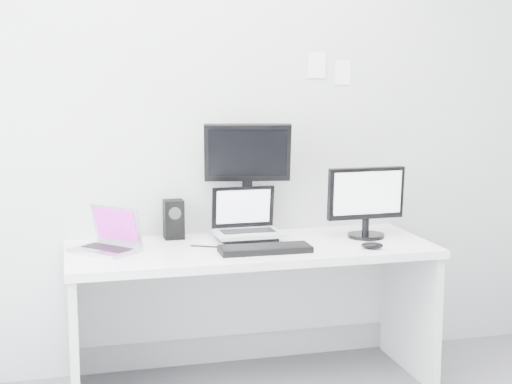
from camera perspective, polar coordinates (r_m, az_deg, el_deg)
back_wall at (r=3.96m, az=-1.62°, el=5.78°), size 3.60×0.00×3.60m
desk at (r=3.81m, az=-0.37°, el=-9.46°), size 1.80×0.70×0.73m
macbook at (r=3.62m, az=-11.51°, el=-2.79°), size 0.37×0.37×0.22m
speaker at (r=3.87m, az=-6.30°, el=-2.08°), size 0.11×0.11×0.20m
dell_laptop at (r=3.80m, az=-0.60°, el=-1.68°), size 0.33×0.26×0.28m
rear_monitor at (r=3.89m, az=-0.66°, el=1.06°), size 0.47×0.25×0.61m
samsung_monitor at (r=3.90m, az=8.44°, el=-0.71°), size 0.42×0.21×0.38m
keyboard at (r=3.57m, az=0.69°, el=-4.37°), size 0.44×0.16×0.03m
mouse at (r=3.68m, az=8.84°, el=-4.04°), size 0.12×0.10×0.03m
wall_note_0 at (r=4.08m, az=4.65°, el=9.63°), size 0.10×0.00×0.14m
wall_note_1 at (r=4.13m, az=6.64°, el=9.03°), size 0.09×0.00×0.13m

